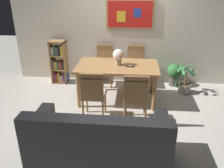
% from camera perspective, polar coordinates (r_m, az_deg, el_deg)
% --- Properties ---
extents(ground_plane, '(12.00, 12.00, 0.00)m').
position_cam_1_polar(ground_plane, '(4.55, 2.06, -6.05)').
color(ground_plane, '#B7B2A8').
extents(wall_back_with_painting, '(5.20, 0.14, 2.60)m').
position_cam_1_polar(wall_back_with_painting, '(5.50, 3.28, 13.73)').
color(wall_back_with_painting, beige).
rests_on(wall_back_with_painting, ground_plane).
extents(dining_table, '(1.58, 0.92, 0.75)m').
position_cam_1_polar(dining_table, '(4.64, 1.31, 3.48)').
color(dining_table, '#9E7042').
rests_on(dining_table, ground_plane).
extents(dining_chair_near_left, '(0.40, 0.41, 0.91)m').
position_cam_1_polar(dining_chair_near_left, '(3.98, -4.56, -2.00)').
color(dining_chair_near_left, '#9E7042').
rests_on(dining_chair_near_left, ground_plane).
extents(dining_chair_far_right, '(0.40, 0.41, 0.91)m').
position_cam_1_polar(dining_chair_far_right, '(5.45, 5.72, 5.21)').
color(dining_chair_far_right, '#9E7042').
rests_on(dining_chair_far_right, ground_plane).
extents(dining_chair_far_left, '(0.40, 0.41, 0.91)m').
position_cam_1_polar(dining_chair_far_left, '(5.46, -1.74, 5.36)').
color(dining_chair_far_left, '#9E7042').
rests_on(dining_chair_far_left, ground_plane).
extents(dining_chair_near_right, '(0.40, 0.41, 0.91)m').
position_cam_1_polar(dining_chair_near_right, '(3.90, 5.74, -2.67)').
color(dining_chair_near_right, '#9E7042').
rests_on(dining_chair_near_right, ground_plane).
extents(leather_couch, '(1.80, 0.84, 0.84)m').
position_cam_1_polar(leather_couch, '(3.19, -3.24, -14.05)').
color(leather_couch, black).
rests_on(leather_couch, ground_plane).
extents(bookshelf, '(0.37, 0.28, 1.01)m').
position_cam_1_polar(bookshelf, '(5.70, -12.54, 4.87)').
color(bookshelf, '#9E7042').
rests_on(bookshelf, ground_plane).
extents(potted_ivy, '(0.33, 0.33, 0.56)m').
position_cam_1_polar(potted_ivy, '(5.63, 14.79, 2.53)').
color(potted_ivy, '#4C4742').
rests_on(potted_ivy, ground_plane).
extents(potted_palm, '(0.42, 0.41, 0.73)m').
position_cam_1_polar(potted_palm, '(5.31, 17.23, 0.71)').
color(potted_palm, '#B2ADA3').
rests_on(potted_palm, ground_plane).
extents(flower_vase, '(0.23, 0.22, 0.31)m').
position_cam_1_polar(flower_vase, '(4.57, 1.57, 6.79)').
color(flower_vase, tan).
rests_on(flower_vase, dining_table).
extents(tv_remote, '(0.16, 0.07, 0.02)m').
position_cam_1_polar(tv_remote, '(4.53, 4.30, 4.26)').
color(tv_remote, black).
rests_on(tv_remote, dining_table).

